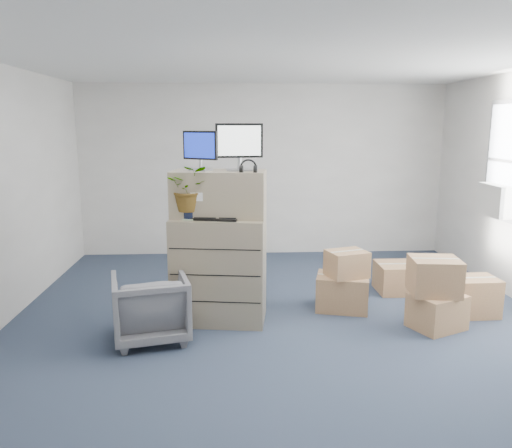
{
  "coord_description": "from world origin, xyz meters",
  "views": [
    {
      "loc": [
        -0.53,
        -4.74,
        2.15
      ],
      "look_at": [
        -0.27,
        0.4,
        1.12
      ],
      "focal_mm": 35.0,
      "sensor_mm": 36.0,
      "label": 1
    }
  ],
  "objects_px": {
    "potted_plant": "(189,194)",
    "office_chair": "(150,304)",
    "filing_cabinet_lower": "(219,269)",
    "monitor_left": "(200,148)",
    "monitor_right": "(239,144)",
    "keyboard": "(215,218)",
    "water_bottle": "(230,205)"
  },
  "relations": [
    {
      "from": "filing_cabinet_lower",
      "to": "monitor_left",
      "type": "relative_size",
      "value": 2.77
    },
    {
      "from": "filing_cabinet_lower",
      "to": "office_chair",
      "type": "bearing_deg",
      "value": -137.05
    },
    {
      "from": "filing_cabinet_lower",
      "to": "potted_plant",
      "type": "distance_m",
      "value": 0.9
    },
    {
      "from": "monitor_right",
      "to": "office_chair",
      "type": "distance_m",
      "value": 1.89
    },
    {
      "from": "water_bottle",
      "to": "office_chair",
      "type": "relative_size",
      "value": 0.36
    },
    {
      "from": "monitor_left",
      "to": "office_chair",
      "type": "height_order",
      "value": "monitor_left"
    },
    {
      "from": "filing_cabinet_lower",
      "to": "monitor_left",
      "type": "bearing_deg",
      "value": 166.83
    },
    {
      "from": "monitor_right",
      "to": "office_chair",
      "type": "xyz_separation_m",
      "value": [
        -0.92,
        -0.52,
        -1.57
      ]
    },
    {
      "from": "water_bottle",
      "to": "monitor_right",
      "type": "bearing_deg",
      "value": 9.6
    },
    {
      "from": "monitor_right",
      "to": "office_chair",
      "type": "bearing_deg",
      "value": -157.57
    },
    {
      "from": "keyboard",
      "to": "potted_plant",
      "type": "xyz_separation_m",
      "value": [
        -0.27,
        0.04,
        0.25
      ]
    },
    {
      "from": "monitor_right",
      "to": "potted_plant",
      "type": "height_order",
      "value": "monitor_right"
    },
    {
      "from": "keyboard",
      "to": "monitor_right",
      "type": "bearing_deg",
      "value": 45.89
    },
    {
      "from": "monitor_left",
      "to": "monitor_right",
      "type": "height_order",
      "value": "monitor_right"
    },
    {
      "from": "keyboard",
      "to": "water_bottle",
      "type": "distance_m",
      "value": 0.25
    },
    {
      "from": "filing_cabinet_lower",
      "to": "water_bottle",
      "type": "height_order",
      "value": "water_bottle"
    },
    {
      "from": "potted_plant",
      "to": "monitor_right",
      "type": "bearing_deg",
      "value": 12.72
    },
    {
      "from": "potted_plant",
      "to": "office_chair",
      "type": "height_order",
      "value": "potted_plant"
    },
    {
      "from": "monitor_left",
      "to": "monitor_right",
      "type": "distance_m",
      "value": 0.42
    },
    {
      "from": "keyboard",
      "to": "office_chair",
      "type": "xyz_separation_m",
      "value": [
        -0.66,
        -0.36,
        -0.8
      ]
    },
    {
      "from": "keyboard",
      "to": "water_bottle",
      "type": "bearing_deg",
      "value": 56.04
    },
    {
      "from": "office_chair",
      "to": "monitor_left",
      "type": "bearing_deg",
      "value": -145.44
    },
    {
      "from": "water_bottle",
      "to": "monitor_left",
      "type": "bearing_deg",
      "value": 170.48
    },
    {
      "from": "monitor_left",
      "to": "monitor_right",
      "type": "bearing_deg",
      "value": 26.53
    },
    {
      "from": "filing_cabinet_lower",
      "to": "monitor_right",
      "type": "height_order",
      "value": "monitor_right"
    },
    {
      "from": "monitor_left",
      "to": "water_bottle",
      "type": "distance_m",
      "value": 0.68
    },
    {
      "from": "keyboard",
      "to": "potted_plant",
      "type": "relative_size",
      "value": 0.98
    },
    {
      "from": "monitor_right",
      "to": "keyboard",
      "type": "relative_size",
      "value": 1.01
    },
    {
      "from": "filing_cabinet_lower",
      "to": "office_chair",
      "type": "height_order",
      "value": "filing_cabinet_lower"
    },
    {
      "from": "water_bottle",
      "to": "potted_plant",
      "type": "distance_m",
      "value": 0.46
    },
    {
      "from": "office_chair",
      "to": "water_bottle",
      "type": "bearing_deg",
      "value": -161.81
    },
    {
      "from": "potted_plant",
      "to": "water_bottle",
      "type": "bearing_deg",
      "value": 13.44
    }
  ]
}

